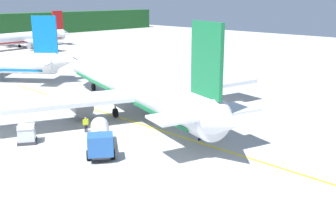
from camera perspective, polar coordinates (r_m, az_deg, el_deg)
airliner_foreground at (r=50.73m, az=-5.01°, el=2.92°), size 34.16×40.89×11.90m
airliner_far_taxiway at (r=121.42m, az=-19.53°, el=8.87°), size 34.12×28.30×9.76m
service_truck_fuel at (r=38.69m, az=-9.30°, el=-4.15°), size 5.39×6.42×2.40m
cargo_container_near at (r=42.90m, az=-18.84°, el=-3.53°), size 2.43×2.43×1.94m
cargo_container_mid at (r=51.85m, az=6.04°, el=0.40°), size 1.83×1.83×2.03m
crew_marshaller at (r=41.39m, az=4.36°, el=-3.27°), size 0.62×0.30×1.71m
crew_loader_left at (r=44.64m, az=-11.23°, el=-2.22°), size 0.60×0.36×1.64m
apron_guide_line at (r=46.77m, az=-3.67°, el=-2.39°), size 0.30×60.00×0.01m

